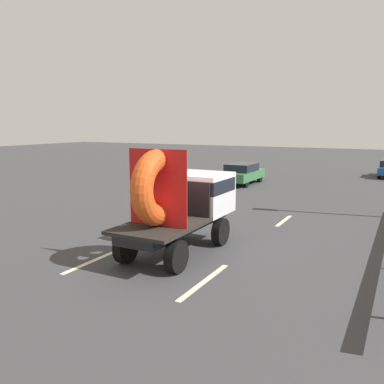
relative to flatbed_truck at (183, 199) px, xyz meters
The scene contains 7 objects.
ground_plane 1.66m from the flatbed_truck, 79.69° to the left, with size 120.00×120.00×0.00m, color #38383A.
flatbed_truck is the anchor object (origin of this frame).
distant_sedan 14.99m from the flatbed_truck, 103.96° to the left, with size 1.82×4.26×1.39m.
lane_dash_left_near 3.17m from the flatbed_truck, 131.80° to the right, with size 2.96×0.16×0.01m, color beige.
lane_dash_left_far 6.09m from the flatbed_truck, 107.93° to the left, with size 2.32×0.16×0.01m, color beige.
lane_dash_right_near 3.24m from the flatbed_truck, 49.76° to the right, with size 2.74×0.16×0.01m, color beige.
lane_dash_right_far 5.89m from the flatbed_truck, 71.39° to the left, with size 2.11×0.16×0.01m, color beige.
Camera 1 is at (6.11, -11.16, 3.98)m, focal length 37.81 mm.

